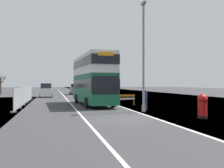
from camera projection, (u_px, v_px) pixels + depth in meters
ground at (131, 119)px, 16.73m from camera, size 140.00×280.00×0.10m
double_decker_bus at (93, 79)px, 26.78m from camera, size 3.23×10.75×5.11m
lamppost_foreground at (144, 60)px, 20.38m from camera, size 0.29×0.70×8.70m
red_pillar_postbox at (202, 105)px, 16.53m from camera, size 0.67×0.67×1.58m
roadworks_barrier at (126, 99)px, 26.44m from camera, size 1.82×0.56×1.10m
construction_site_fence at (25, 96)px, 27.98m from camera, size 0.44×17.20×1.90m
car_oncoming_near at (46, 91)px, 42.14m from camera, size 2.00×4.26×2.26m
car_receding_mid at (75, 89)px, 51.95m from camera, size 1.97×4.39×2.17m
bare_tree_far_verge_mid at (1, 84)px, 51.57m from camera, size 2.00×2.70×4.01m
pedestrian_at_kerb at (145, 100)px, 21.58m from camera, size 0.34×0.34×1.78m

